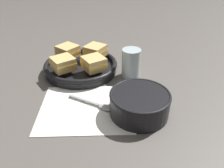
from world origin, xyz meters
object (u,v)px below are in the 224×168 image
at_px(soup_bowl, 140,102).
at_px(sandwich_far_right, 68,51).
at_px(drinking_glass, 131,63).
at_px(sandwich_near_right, 94,63).
at_px(skillet, 81,67).
at_px(sandwich_near_left, 63,63).
at_px(sandwich_far_left, 96,51).
at_px(spoon, 100,105).

distance_m(soup_bowl, sandwich_far_right, 0.41).
bearing_deg(drinking_glass, sandwich_near_right, -176.39).
xyz_separation_m(skillet, sandwich_near_left, (-0.06, -0.05, 0.04)).
relative_size(sandwich_far_left, sandwich_far_right, 0.99).
bearing_deg(sandwich_far_right, soup_bowl, -54.63).
bearing_deg(skillet, sandwich_near_right, -48.11).
distance_m(sandwich_near_left, sandwich_near_right, 0.11).
bearing_deg(sandwich_far_right, sandwich_near_right, -48.11).
xyz_separation_m(skillet, sandwich_far_left, (0.06, 0.05, 0.04)).
relative_size(soup_bowl, sandwich_far_right, 1.65).
distance_m(soup_bowl, sandwich_near_right, 0.26).
xyz_separation_m(sandwich_far_left, drinking_glass, (0.13, -0.10, -0.01)).
relative_size(sandwich_near_left, drinking_glass, 0.95).
bearing_deg(skillet, soup_bowl, -56.19).
height_order(spoon, drinking_glass, drinking_glass).
bearing_deg(spoon, soup_bowl, 13.92).
bearing_deg(sandwich_near_left, sandwich_far_right, 86.89).
height_order(soup_bowl, skillet, soup_bowl).
relative_size(skillet, sandwich_near_right, 2.79).
relative_size(sandwich_near_right, sandwich_far_right, 0.96).
bearing_deg(sandwich_far_right, drinking_glass, -24.07).
distance_m(sandwich_near_right, sandwich_far_left, 0.11).
xyz_separation_m(sandwich_far_left, sandwich_far_right, (-0.11, 0.01, 0.00)).
distance_m(spoon, sandwich_far_left, 0.30).
bearing_deg(sandwich_far_left, skillet, -138.11).
bearing_deg(sandwich_far_right, skillet, -48.11).
relative_size(soup_bowl, sandwich_near_left, 1.69).
bearing_deg(spoon, sandwich_near_left, 156.12).
bearing_deg(skillet, sandwich_near_left, -138.11).
distance_m(soup_bowl, sandwich_near_left, 0.33).
distance_m(soup_bowl, skillet, 0.33).
xyz_separation_m(soup_bowl, sandwich_near_right, (-0.13, 0.22, 0.02)).
height_order(soup_bowl, sandwich_far_left, sandwich_far_left).
xyz_separation_m(soup_bowl, skillet, (-0.19, 0.28, -0.02)).
xyz_separation_m(sandwich_near_left, drinking_glass, (0.25, 0.00, -0.01)).
height_order(soup_bowl, sandwich_near_right, sandwich_near_right).
bearing_deg(sandwich_far_left, sandwich_far_right, 176.89).
bearing_deg(sandwich_far_left, drinking_glass, -37.88).
bearing_deg(sandwich_far_right, sandwich_near_left, -93.11).
bearing_deg(soup_bowl, spoon, 162.37).
distance_m(spoon, drinking_glass, 0.23).
bearing_deg(soup_bowl, sandwich_far_left, 110.90).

